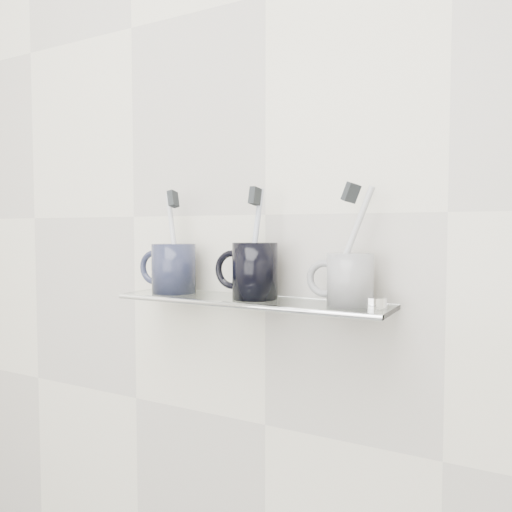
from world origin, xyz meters
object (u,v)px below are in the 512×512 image
Objects in this scene: mug_left at (174,268)px; mug_center at (255,271)px; shelf_glass at (249,301)px; mug_right at (350,280)px.

mug_center reaches higher than mug_left.
shelf_glass is 5.29× the size of mug_left.
mug_left is 1.12× the size of mug_right.
mug_right is (0.17, 0.00, -0.01)m from mug_center.
mug_center is (0.18, 0.00, 0.00)m from mug_left.
mug_center is at bearing 30.35° from shelf_glass.
mug_left is 0.95× the size of mug_center.
mug_left is 0.18m from mug_center.
mug_right is (0.18, 0.00, 0.05)m from shelf_glass.
shelf_glass is at bearing 176.14° from mug_right.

